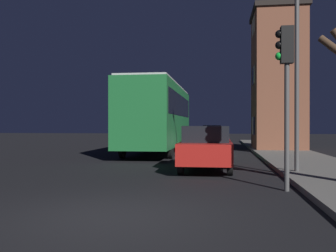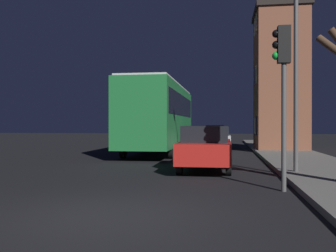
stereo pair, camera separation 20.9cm
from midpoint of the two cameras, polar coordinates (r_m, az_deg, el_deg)
ground_plane at (r=6.92m, az=-9.73°, el=-13.38°), size 120.00×120.00×0.00m
brick_building at (r=24.39m, az=16.14°, el=6.93°), size 3.16×4.13×8.60m
streetlamp at (r=12.70m, az=17.37°, el=12.57°), size 1.16×0.37×6.46m
traffic_light at (r=9.61m, az=16.87°, el=7.79°), size 0.43×0.24×4.02m
bus at (r=21.63m, az=-1.67°, el=2.00°), size 2.56×11.51×3.87m
car_near_lane at (r=13.53m, az=5.46°, el=-3.15°), size 1.75×4.66×1.57m
car_mid_lane at (r=23.86m, az=6.73°, el=-1.77°), size 1.84×4.41×1.50m
car_far_lane at (r=33.68m, az=6.59°, el=-1.18°), size 1.73×3.85×1.56m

